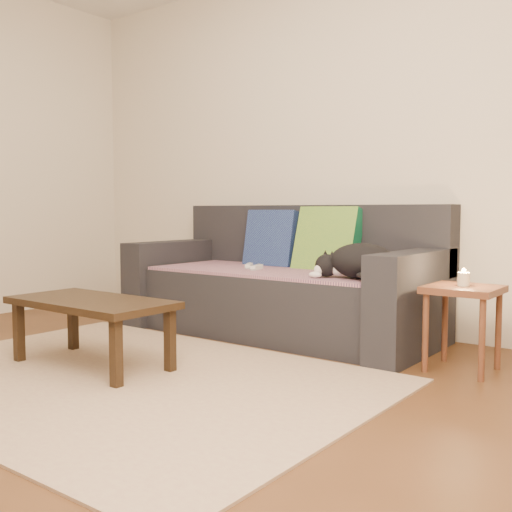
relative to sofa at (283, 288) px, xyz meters
The scene contains 13 objects.
ground 1.60m from the sofa, 90.00° to the right, with size 4.50×4.50×0.00m, color brown.
back_wall 1.08m from the sofa, 90.00° to the left, with size 4.50×0.04×2.60m, color beige.
sofa is the anchor object (origin of this frame).
throw_blanket 0.15m from the sofa, 90.00° to the right, with size 1.66×0.74×0.02m, color #422A4F.
cushion_navy 0.42m from the sofa, 142.53° to the left, with size 0.40×0.10×0.40m, color #12154E.
cushion_green 0.44m from the sofa, 34.60° to the left, with size 0.45×0.11×0.45m, color #0D5334.
cat 0.77m from the sofa, 19.32° to the right, with size 0.52×0.40×0.21m.
wii_remote_a 0.28m from the sofa, 151.72° to the right, with size 0.15×0.04×0.03m, color white.
wii_remote_b 0.24m from the sofa, 122.57° to the right, with size 0.15×0.04×0.03m, color white.
side_table 1.31m from the sofa, 10.44° to the right, with size 0.35×0.35×0.44m.
candle 1.32m from the sofa, 10.44° to the right, with size 0.06×0.06×0.09m.
rug 1.45m from the sofa, 90.00° to the right, with size 2.50×1.80×0.01m, color tan.
coffee_table 1.39m from the sofa, 102.06° to the right, with size 0.92×0.46×0.37m.
Camera 1 is at (2.28, -1.75, 0.83)m, focal length 42.00 mm.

